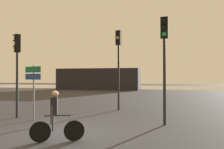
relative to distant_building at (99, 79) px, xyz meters
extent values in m
plane|color=#333338|center=(6.98, -26.97, -1.71)|extent=(120.00, 120.00, 0.00)
cube|color=#9E937F|center=(6.98, 10.00, -1.71)|extent=(80.00, 16.00, 0.01)
cube|color=black|center=(0.00, 0.00, 0.00)|extent=(13.38, 4.00, 3.43)
cylinder|color=black|center=(7.70, -21.11, 0.31)|extent=(0.12, 0.12, 4.05)
cube|color=black|center=(7.70, -21.11, 2.78)|extent=(0.37, 0.31, 0.90)
cylinder|color=black|center=(7.67, -21.24, 3.07)|extent=(0.19, 0.08, 0.19)
cube|color=black|center=(7.66, -21.26, 3.18)|extent=(0.21, 0.16, 0.02)
cylinder|color=orange|center=(7.67, -21.24, 2.78)|extent=(0.19, 0.08, 0.19)
cube|color=black|center=(7.66, -21.26, 2.89)|extent=(0.21, 0.16, 0.02)
cylinder|color=black|center=(7.67, -21.24, 2.49)|extent=(0.19, 0.08, 0.19)
cube|color=black|center=(7.66, -21.26, 2.60)|extent=(0.21, 0.16, 0.02)
cylinder|color=black|center=(3.25, -24.82, -0.06)|extent=(0.12, 0.12, 3.30)
cube|color=black|center=(3.25, -24.82, 2.04)|extent=(0.40, 0.39, 0.90)
cylinder|color=black|center=(3.16, -24.93, 2.33)|extent=(0.17, 0.14, 0.19)
cube|color=black|center=(3.15, -24.94, 2.44)|extent=(0.22, 0.21, 0.02)
cylinder|color=orange|center=(3.16, -24.93, 2.04)|extent=(0.17, 0.14, 0.19)
cube|color=black|center=(3.15, -24.94, 2.15)|extent=(0.22, 0.21, 0.02)
cylinder|color=black|center=(3.16, -24.93, 1.75)|extent=(0.17, 0.14, 0.19)
cube|color=black|center=(3.15, -24.94, 1.86)|extent=(0.22, 0.21, 0.02)
cylinder|color=black|center=(10.47, -24.79, 0.15)|extent=(0.12, 0.12, 3.72)
cube|color=black|center=(10.47, -24.79, 2.46)|extent=(0.33, 0.25, 0.90)
cylinder|color=black|center=(10.46, -24.93, 2.75)|extent=(0.19, 0.04, 0.19)
cube|color=black|center=(10.46, -24.95, 2.86)|extent=(0.19, 0.13, 0.02)
cylinder|color=black|center=(10.46, -24.93, 2.46)|extent=(0.19, 0.04, 0.19)
cube|color=black|center=(10.46, -24.95, 2.57)|extent=(0.19, 0.13, 0.02)
cylinder|color=green|center=(10.46, -24.93, 2.17)|extent=(0.19, 0.04, 0.19)
cube|color=black|center=(10.46, -24.95, 2.28)|extent=(0.19, 0.13, 0.02)
cylinder|color=slate|center=(4.42, -25.17, -0.41)|extent=(0.08, 0.08, 2.60)
cube|color=#116038|center=(4.40, -25.22, 0.70)|extent=(1.05, 0.40, 0.28)
cube|color=navy|center=(4.40, -25.22, 0.36)|extent=(1.05, 0.40, 0.28)
cylinder|color=black|center=(7.64, -27.85, -1.38)|extent=(0.63, 0.29, 0.66)
cylinder|color=black|center=(6.66, -28.25, -1.38)|extent=(0.63, 0.29, 0.66)
cylinder|color=black|center=(7.15, -28.05, -0.88)|extent=(0.79, 0.36, 0.04)
cylinder|color=black|center=(7.01, -28.11, -1.11)|extent=(0.04, 0.04, 0.55)
cylinder|color=black|center=(7.59, -27.87, -0.83)|extent=(0.20, 0.44, 0.03)
cylinder|color=#3F3F47|center=(7.05, -28.20, -0.83)|extent=(0.11, 0.11, 0.60)
cylinder|color=#3F3F47|center=(6.97, -28.02, -0.83)|extent=(0.11, 0.11, 0.60)
cube|color=black|center=(7.06, -28.09, -0.56)|extent=(0.30, 0.35, 0.54)
sphere|color=tan|center=(7.09, -28.08, -0.19)|extent=(0.20, 0.20, 0.20)
camera|label=1|loc=(10.44, -34.39, 0.34)|focal=35.00mm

